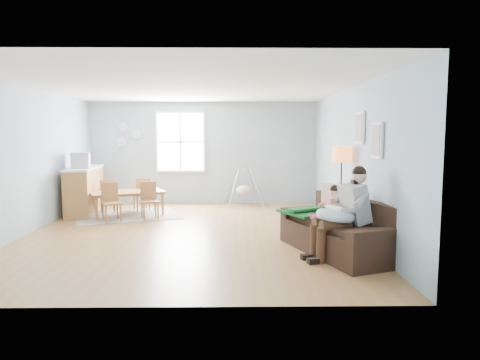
{
  "coord_description": "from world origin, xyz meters",
  "views": [
    {
      "loc": [
        0.83,
        -7.9,
        1.83
      ],
      "look_at": [
        0.93,
        -0.03,
        1.0
      ],
      "focal_mm": 32.0,
      "sensor_mm": 36.0,
      "label": 1
    }
  ],
  "objects_px": {
    "chair_ne": "(142,193)",
    "monitor": "(81,160)",
    "floor_lamp": "(342,162)",
    "baby_swing": "(244,189)",
    "toddler": "(329,206)",
    "father": "(345,210)",
    "dining_table": "(128,203)",
    "sofa": "(340,234)",
    "chair_se": "(149,199)",
    "chair_nw": "(108,194)",
    "chair_sw": "(111,200)",
    "counter": "(85,190)",
    "storage_cube": "(353,242)"
  },
  "relations": [
    {
      "from": "chair_ne",
      "to": "monitor",
      "type": "relative_size",
      "value": 1.85
    },
    {
      "from": "floor_lamp",
      "to": "chair_nw",
      "type": "bearing_deg",
      "value": 156.2
    },
    {
      "from": "chair_sw",
      "to": "chair_se",
      "type": "distance_m",
      "value": 0.81
    },
    {
      "from": "monitor",
      "to": "father",
      "type": "bearing_deg",
      "value": -34.4
    },
    {
      "from": "chair_sw",
      "to": "chair_ne",
      "type": "xyz_separation_m",
      "value": [
        0.38,
        1.31,
        -0.02
      ]
    },
    {
      "from": "floor_lamp",
      "to": "baby_swing",
      "type": "xyz_separation_m",
      "value": [
        -1.73,
        3.18,
        -0.92
      ]
    },
    {
      "from": "chair_sw",
      "to": "monitor",
      "type": "relative_size",
      "value": 1.91
    },
    {
      "from": "sofa",
      "to": "toddler",
      "type": "height_order",
      "value": "toddler"
    },
    {
      "from": "floor_lamp",
      "to": "baby_swing",
      "type": "bearing_deg",
      "value": 118.61
    },
    {
      "from": "toddler",
      "to": "monitor",
      "type": "height_order",
      "value": "monitor"
    },
    {
      "from": "chair_ne",
      "to": "baby_swing",
      "type": "height_order",
      "value": "baby_swing"
    },
    {
      "from": "dining_table",
      "to": "chair_ne",
      "type": "xyz_separation_m",
      "value": [
        0.19,
        0.66,
        0.16
      ]
    },
    {
      "from": "chair_sw",
      "to": "monitor",
      "type": "xyz_separation_m",
      "value": [
        -0.85,
        0.68,
        0.8
      ]
    },
    {
      "from": "floor_lamp",
      "to": "dining_table",
      "type": "distance_m",
      "value": 4.88
    },
    {
      "from": "toddler",
      "to": "chair_ne",
      "type": "relative_size",
      "value": 1.02
    },
    {
      "from": "sofa",
      "to": "chair_sw",
      "type": "relative_size",
      "value": 2.74
    },
    {
      "from": "father",
      "to": "monitor",
      "type": "xyz_separation_m",
      "value": [
        -5.09,
        3.48,
        0.53
      ]
    },
    {
      "from": "chair_sw",
      "to": "chair_ne",
      "type": "distance_m",
      "value": 1.37
    },
    {
      "from": "toddler",
      "to": "baby_swing",
      "type": "distance_m",
      "value": 4.54
    },
    {
      "from": "chair_nw",
      "to": "counter",
      "type": "relative_size",
      "value": 0.4
    },
    {
      "from": "monitor",
      "to": "baby_swing",
      "type": "distance_m",
      "value": 4.03
    },
    {
      "from": "chair_ne",
      "to": "monitor",
      "type": "height_order",
      "value": "monitor"
    },
    {
      "from": "chair_ne",
      "to": "father",
      "type": "bearing_deg",
      "value": -46.9
    },
    {
      "from": "father",
      "to": "baby_swing",
      "type": "distance_m",
      "value": 5.03
    },
    {
      "from": "father",
      "to": "dining_table",
      "type": "height_order",
      "value": "father"
    },
    {
      "from": "floor_lamp",
      "to": "counter",
      "type": "bearing_deg",
      "value": 158.25
    },
    {
      "from": "chair_sw",
      "to": "counter",
      "type": "bearing_deg",
      "value": 131.08
    },
    {
      "from": "dining_table",
      "to": "father",
      "type": "bearing_deg",
      "value": -64.56
    },
    {
      "from": "monitor",
      "to": "baby_swing",
      "type": "height_order",
      "value": "monitor"
    },
    {
      "from": "dining_table",
      "to": "floor_lamp",
      "type": "bearing_deg",
      "value": -46.38
    },
    {
      "from": "monitor",
      "to": "toddler",
      "type": "bearing_deg",
      "value": -31.17
    },
    {
      "from": "sofa",
      "to": "chair_ne",
      "type": "bearing_deg",
      "value": 135.59
    },
    {
      "from": "storage_cube",
      "to": "chair_nw",
      "type": "xyz_separation_m",
      "value": [
        -4.74,
        3.86,
        0.18
      ]
    },
    {
      "from": "toddler",
      "to": "chair_nw",
      "type": "height_order",
      "value": "toddler"
    },
    {
      "from": "sofa",
      "to": "father",
      "type": "distance_m",
      "value": 0.54
    },
    {
      "from": "toddler",
      "to": "dining_table",
      "type": "distance_m",
      "value": 4.95
    },
    {
      "from": "baby_swing",
      "to": "toddler",
      "type": "bearing_deg",
      "value": -73.88
    },
    {
      "from": "dining_table",
      "to": "chair_nw",
      "type": "distance_m",
      "value": 0.7
    },
    {
      "from": "storage_cube",
      "to": "monitor",
      "type": "bearing_deg",
      "value": 146.08
    },
    {
      "from": "chair_se",
      "to": "chair_ne",
      "type": "distance_m",
      "value": 1.1
    },
    {
      "from": "chair_se",
      "to": "chair_nw",
      "type": "height_order",
      "value": "chair_se"
    },
    {
      "from": "floor_lamp",
      "to": "chair_nw",
      "type": "height_order",
      "value": "floor_lamp"
    },
    {
      "from": "father",
      "to": "chair_se",
      "type": "bearing_deg",
      "value": 138.48
    },
    {
      "from": "counter",
      "to": "baby_swing",
      "type": "bearing_deg",
      "value": 14.62
    },
    {
      "from": "chair_sw",
      "to": "storage_cube",
      "type": "bearing_deg",
      "value": -32.94
    },
    {
      "from": "baby_swing",
      "to": "father",
      "type": "bearing_deg",
      "value": -74.06
    },
    {
      "from": "father",
      "to": "chair_sw",
      "type": "xyz_separation_m",
      "value": [
        -4.24,
        2.81,
        -0.27
      ]
    },
    {
      "from": "floor_lamp",
      "to": "baby_swing",
      "type": "relative_size",
      "value": 1.54
    },
    {
      "from": "counter",
      "to": "father",
      "type": "bearing_deg",
      "value": -36.77
    },
    {
      "from": "chair_se",
      "to": "monitor",
      "type": "bearing_deg",
      "value": 166.02
    }
  ]
}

